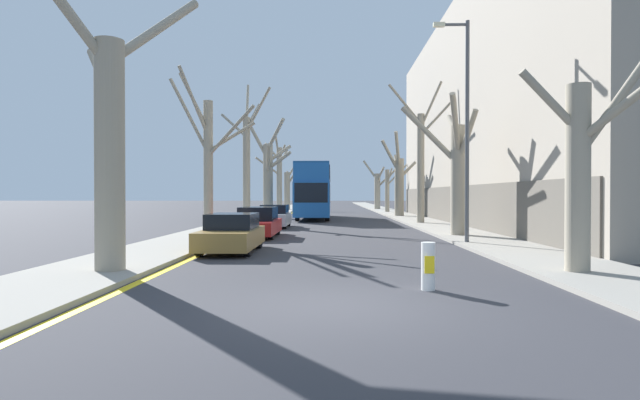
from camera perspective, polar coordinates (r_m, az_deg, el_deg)
ground_plane at (r=8.98m, az=2.33°, el=-12.00°), size 300.00×300.00×0.00m
sidewalk_left at (r=59.10m, az=-4.42°, el=-1.22°), size 3.03×120.00×0.12m
sidewalk_right at (r=59.13m, az=7.53°, el=-1.23°), size 3.03×120.00×0.12m
building_facade_right at (r=36.23m, az=22.37°, el=8.98°), size 10.08×38.58×14.53m
kerb_line_stripe at (r=58.95m, az=-2.78°, el=-1.28°), size 0.24×120.00×0.01m
street_tree_left_0 at (r=13.32m, az=-22.84°, el=6.64°), size 3.10×4.38×7.65m
street_tree_left_1 at (r=22.40m, az=-12.70°, el=4.72°), size 3.86×1.70×7.34m
street_tree_left_2 at (r=32.96m, az=-8.37°, el=4.41°), size 3.80×3.37×9.53m
street_tree_left_3 at (r=42.37m, az=-5.88°, el=3.02°), size 3.91×4.34×8.11m
street_tree_left_4 at (r=52.54m, az=-4.75°, el=2.78°), size 3.34×3.43×8.08m
street_tree_left_5 at (r=61.94m, az=-3.70°, el=1.33°), size 2.32×1.82×6.17m
street_tree_right_0 at (r=13.46m, az=27.70°, el=3.29°), size 3.35×1.79×5.76m
street_tree_right_1 at (r=23.70m, az=15.34°, el=3.28°), size 3.08×4.05×6.28m
street_tree_right_2 at (r=33.54m, az=11.48°, el=4.42°), size 4.25×1.52×9.27m
street_tree_right_3 at (r=44.08m, az=9.00°, el=2.08°), size 3.30×3.62×7.30m
street_tree_right_4 at (r=54.12m, az=7.82°, el=1.35°), size 2.10×2.25×5.63m
street_tree_right_5 at (r=64.47m, az=6.61°, el=1.34°), size 4.21×3.63×6.44m
double_decker_bus at (r=40.34m, az=-0.68°, el=1.31°), size 2.60×11.73×4.31m
parked_car_0 at (r=17.38m, az=-10.07°, el=-3.80°), size 1.76×4.03×1.31m
parked_car_1 at (r=23.28m, az=-7.12°, el=-2.60°), size 1.79×4.42×1.39m
parked_car_2 at (r=29.81m, az=-5.23°, el=-1.91°), size 1.71×3.98×1.35m
lamp_post at (r=20.36m, az=16.22°, el=8.66°), size 1.40×0.20×8.70m
traffic_bollard at (r=10.55m, az=12.26°, el=-7.40°), size 0.28×0.30×0.98m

